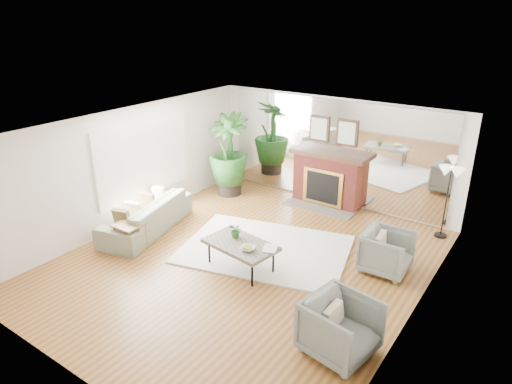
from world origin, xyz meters
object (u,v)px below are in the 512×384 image
Objects in this scene: sofa at (147,215)px; armchair_front at (340,328)px; fireplace at (327,178)px; side_table at (130,228)px; armchair_back at (386,252)px; potted_ficus at (229,152)px; floor_lamp at (450,178)px; coffee_table at (240,245)px.

armchair_front is (4.89, -1.10, 0.07)m from sofa.
fireplace is 3.61× the size of side_table.
armchair_back reaches higher than side_table.
side_table is at bearing 95.91° from armchair_front.
fireplace is at bearing 38.54° from armchair_front.
side_table is (-4.49, 0.31, 0.07)m from armchair_front.
potted_ficus reaches higher than floor_lamp.
side_table reaches higher than coffee_table.
fireplace is 2.48× the size of armchair_back.
fireplace is 1.37× the size of floor_lamp.
armchair_front is 4.50m from side_table.
fireplace is 2.77m from floor_lamp.
potted_ficus is (-2.28, -0.78, 0.43)m from fireplace.
fireplace reaches higher than armchair_back.
side_table is 0.38× the size of floor_lamp.
armchair_back is (2.22, -2.10, -0.28)m from fireplace.
fireplace is 4.64m from side_table.
floor_lamp reaches higher than armchair_front.
coffee_table is (0.08, -3.50, -0.19)m from fireplace.
potted_ficus is (-0.24, 3.37, 0.61)m from side_table.
coffee_table is at bearing 73.08° from sofa.
armchair_front reaches higher than sofa.
armchair_front is at bearing -37.93° from potted_ficus.
fireplace is at bearing 176.63° from floor_lamp.
coffee_table is 2.42× the size of side_table.
fireplace is 2.45m from potted_ficus.
armchair_back is at bearing 25.81° from side_table.
potted_ficus reaches higher than side_table.
armchair_back is 4.74m from side_table.
potted_ficus is (-4.73, 3.68, 0.68)m from armchair_front.
coffee_table is 2.53m from sofa.
floor_lamp reaches higher than side_table.
armchair_back is 0.55× the size of floor_lamp.
sofa is (-2.53, 0.12, -0.13)m from coffee_table.
coffee_table is at bearing -128.16° from floor_lamp.
sofa is at bearing 103.85° from armchair_back.
fireplace is 2.30× the size of armchair_front.
potted_ficus is (0.17, 2.59, 0.75)m from sofa.
armchair_front reaches higher than side_table.
armchair_front is 4.40m from floor_lamp.
armchair_front is (0.23, -2.37, 0.03)m from armchair_back.
potted_ficus reaches higher than armchair_front.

